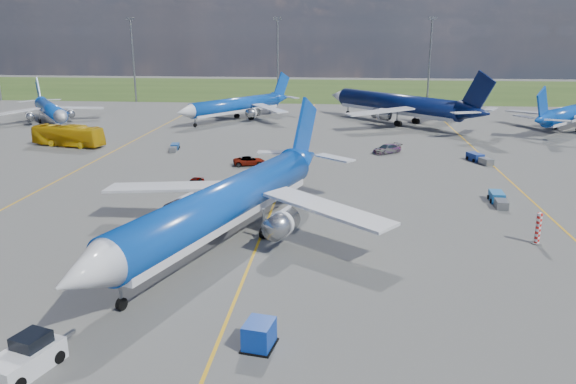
# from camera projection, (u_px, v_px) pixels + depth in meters

# --- Properties ---
(ground) EXTENTS (400.00, 400.00, 0.00)m
(ground) POSITION_uv_depth(u_px,v_px,m) (248.00, 267.00, 47.34)
(ground) COLOR #50504E
(ground) RESTS_ON ground
(grass_strip) EXTENTS (400.00, 80.00, 0.01)m
(grass_strip) POSITION_uv_depth(u_px,v_px,m) (320.00, 89.00, 190.81)
(grass_strip) COLOR #2D4719
(grass_strip) RESTS_ON ground
(taxiway_lines) EXTENTS (60.25, 160.00, 0.02)m
(taxiway_lines) POSITION_uv_depth(u_px,v_px,m) (284.00, 182.00, 73.82)
(taxiway_lines) COLOR gold
(taxiway_lines) RESTS_ON ground
(floodlight_masts) EXTENTS (202.20, 0.50, 22.70)m
(floodlight_masts) POSITION_uv_depth(u_px,v_px,m) (353.00, 57.00, 148.15)
(floodlight_masts) COLOR slate
(floodlight_masts) RESTS_ON ground
(warning_post) EXTENTS (0.50, 0.50, 3.00)m
(warning_post) POSITION_uv_depth(u_px,v_px,m) (538.00, 228.00, 52.18)
(warning_post) COLOR red
(warning_post) RESTS_ON ground
(bg_jet_nw) EXTENTS (39.69, 41.24, 8.59)m
(bg_jet_nw) POSITION_uv_depth(u_px,v_px,m) (52.00, 124.00, 120.42)
(bg_jet_nw) COLOR #0C43AF
(bg_jet_nw) RESTS_ON ground
(bg_jet_nnw) EXTENTS (43.15, 45.39, 9.47)m
(bg_jet_nnw) POSITION_uv_depth(u_px,v_px,m) (236.00, 120.00, 125.16)
(bg_jet_nnw) COLOR #0C43AF
(bg_jet_nnw) RESTS_ON ground
(bg_jet_n) EXTENTS (56.16, 56.69, 11.87)m
(bg_jet_n) POSITION_uv_depth(u_px,v_px,m) (396.00, 123.00, 120.97)
(bg_jet_n) COLOR #081443
(bg_jet_n) RESTS_ON ground
(bg_jet_ne) EXTENTS (43.93, 44.82, 9.35)m
(bg_jet_ne) POSITION_uv_depth(u_px,v_px,m) (570.00, 129.00, 113.67)
(bg_jet_ne) COLOR #0C43AF
(bg_jet_ne) RESTS_ON ground
(main_airliner) EXTENTS (45.52, 51.89, 11.37)m
(main_airliner) POSITION_uv_depth(u_px,v_px,m) (226.00, 243.00, 52.73)
(main_airliner) COLOR #0C43AF
(main_airliner) RESTS_ON ground
(pushback_tug) EXTENTS (3.50, 6.27, 2.09)m
(pushback_tug) POSITION_uv_depth(u_px,v_px,m) (26.00, 358.00, 32.74)
(pushback_tug) COLOR silver
(pushback_tug) RESTS_ON ground
(uld_container) EXTENTS (2.06, 2.40, 1.70)m
(uld_container) POSITION_uv_depth(u_px,v_px,m) (259.00, 335.00, 35.21)
(uld_container) COLOR #0B329F
(uld_container) RESTS_ON ground
(apron_bus) EXTENTS (13.44, 5.99, 3.65)m
(apron_bus) POSITION_uv_depth(u_px,v_px,m) (68.00, 136.00, 96.50)
(apron_bus) COLOR gold
(apron_bus) RESTS_ON ground
(service_car_a) EXTENTS (1.94, 3.88, 1.27)m
(service_car_a) POSITION_uv_depth(u_px,v_px,m) (195.00, 183.00, 71.06)
(service_car_a) COLOR #999999
(service_car_a) RESTS_ON ground
(service_car_b) EXTENTS (5.16, 3.30, 1.33)m
(service_car_b) POSITION_uv_depth(u_px,v_px,m) (249.00, 161.00, 82.94)
(service_car_b) COLOR #999999
(service_car_b) RESTS_ON ground
(service_car_c) EXTENTS (5.32, 4.61, 1.47)m
(service_car_c) POSITION_uv_depth(u_px,v_px,m) (387.00, 149.00, 91.21)
(service_car_c) COLOR #999999
(service_car_c) RESTS_ON ground
(baggage_tug_w) EXTENTS (1.66, 5.17, 1.15)m
(baggage_tug_w) POSITION_uv_depth(u_px,v_px,m) (498.00, 199.00, 64.55)
(baggage_tug_w) COLOR #1C63A8
(baggage_tug_w) RESTS_ON ground
(baggage_tug_c) EXTENTS (1.76, 4.39, 0.96)m
(baggage_tug_c) POSITION_uv_depth(u_px,v_px,m) (174.00, 148.00, 93.56)
(baggage_tug_c) COLOR navy
(baggage_tug_c) RESTS_ON ground
(baggage_tug_e) EXTENTS (3.26, 5.39, 1.18)m
(baggage_tug_e) POSITION_uv_depth(u_px,v_px,m) (479.00, 158.00, 85.07)
(baggage_tug_e) COLOR navy
(baggage_tug_e) RESTS_ON ground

